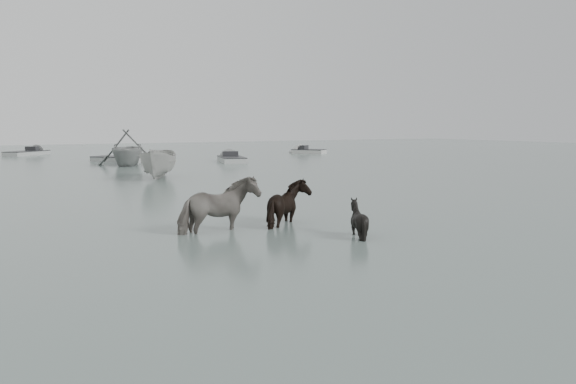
# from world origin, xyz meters

# --- Properties ---
(ground) EXTENTS (140.00, 140.00, 0.00)m
(ground) POSITION_xyz_m (0.00, 0.00, 0.00)
(ground) COLOR slate
(ground) RESTS_ON ground
(pony_pinto) EXTENTS (2.20, 1.25, 1.76)m
(pony_pinto) POSITION_xyz_m (-0.64, 2.37, 0.88)
(pony_pinto) COLOR black
(pony_pinto) RESTS_ON ground
(pony_dark) EXTENTS (1.88, 1.99, 1.58)m
(pony_dark) POSITION_xyz_m (1.48, 2.43, 0.79)
(pony_dark) COLOR black
(pony_dark) RESTS_ON ground
(pony_black) EXTENTS (1.37, 1.31, 1.18)m
(pony_black) POSITION_xyz_m (2.16, 0.23, 0.59)
(pony_black) COLOR black
(pony_black) RESTS_ON ground
(rowboat_trail) EXTENTS (5.64, 5.99, 2.52)m
(rowboat_trail) POSITION_xyz_m (2.75, 26.90, 1.26)
(rowboat_trail) COLOR #969896
(rowboat_trail) RESTS_ON ground
(boat_small) EXTENTS (3.30, 4.53, 1.64)m
(boat_small) POSITION_xyz_m (2.05, 17.12, 0.82)
(boat_small) COLOR #AEADA9
(boat_small) RESTS_ON ground
(skiff_port) EXTENTS (2.91, 5.70, 0.75)m
(skiff_port) POSITION_xyz_m (10.08, 26.65, 0.38)
(skiff_port) COLOR #A7AAA7
(skiff_port) RESTS_ON ground
(skiff_mid) EXTENTS (4.97, 5.15, 0.75)m
(skiff_mid) POSITION_xyz_m (3.08, 30.94, 0.38)
(skiff_mid) COLOR #979997
(skiff_mid) RESTS_ON ground
(skiff_star) EXTENTS (3.84, 4.26, 0.75)m
(skiff_star) POSITION_xyz_m (21.14, 34.22, 0.38)
(skiff_star) COLOR beige
(skiff_star) RESTS_ON ground
(skiff_far) EXTENTS (5.16, 5.27, 0.75)m
(skiff_far) POSITION_xyz_m (-2.25, 43.38, 0.38)
(skiff_far) COLOR #A2A4A1
(skiff_far) RESTS_ON ground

